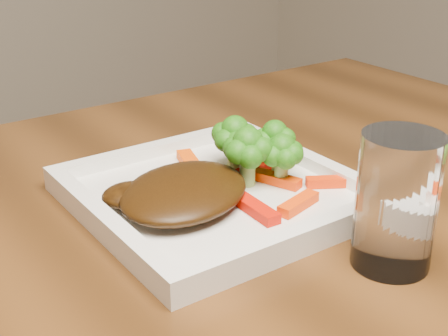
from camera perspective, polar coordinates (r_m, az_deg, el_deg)
plate at (r=0.65m, az=-0.72°, el=-2.70°), size 0.27×0.27×0.01m
steak at (r=0.62m, az=-3.66°, el=-2.15°), size 0.18×0.17×0.03m
broccoli_0 at (r=0.69m, az=1.00°, el=2.55°), size 0.07×0.07×0.07m
broccoli_1 at (r=0.70m, az=4.63°, el=2.41°), size 0.06×0.06×0.06m
broccoli_2 at (r=0.66m, az=5.30°, el=0.85°), size 0.06×0.06×0.06m
broccoli_3 at (r=0.65m, az=2.18°, el=0.94°), size 0.07×0.07×0.06m
carrot_0 at (r=0.62m, az=6.81°, el=-3.25°), size 0.06×0.03×0.01m
carrot_1 at (r=0.67m, az=9.55°, el=-1.25°), size 0.05×0.04×0.01m
carrot_2 at (r=0.61m, az=2.93°, el=-3.74°), size 0.02×0.06×0.01m
carrot_3 at (r=0.73m, az=3.74°, el=1.15°), size 0.06×0.03×0.01m
carrot_4 at (r=0.71m, az=-3.10°, el=0.45°), size 0.04×0.07×0.01m
carrot_5 at (r=0.67m, az=4.77°, el=-1.00°), size 0.03×0.06×0.01m
carrot_6 at (r=0.68m, az=2.26°, el=-0.36°), size 0.06×0.03×0.01m
drinking_glass at (r=0.54m, az=15.48°, el=-3.01°), size 0.09×0.09×0.12m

